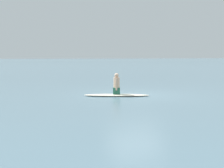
{
  "coord_description": "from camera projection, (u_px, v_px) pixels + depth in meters",
  "views": [
    {
      "loc": [
        -5.87,
        -13.96,
        1.77
      ],
      "look_at": [
        -1.3,
        -0.47,
        0.56
      ],
      "focal_mm": 53.56,
      "sensor_mm": 36.0,
      "label": 1
    }
  ],
  "objects": [
    {
      "name": "surfboard",
      "position": [
        117.0,
        95.0,
        14.7
      ],
      "size": [
        2.94,
        1.66,
        0.09
      ],
      "primitive_type": "ellipsoid",
      "rotation": [
        0.0,
        0.0,
        -0.36
      ],
      "color": "silver",
      "rests_on": "ground"
    },
    {
      "name": "person_paddler",
      "position": [
        117.0,
        85.0,
        14.66
      ],
      "size": [
        0.37,
        0.4,
        0.92
      ],
      "rotation": [
        0.0,
        0.0,
        -0.36
      ],
      "color": "#26664C",
      "rests_on": "surfboard"
    },
    {
      "name": "ground_plane",
      "position": [
        136.0,
        95.0,
        15.2
      ],
      "size": [
        400.0,
        400.0,
        0.0
      ],
      "primitive_type": "plane",
      "color": "slate"
    }
  ]
}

